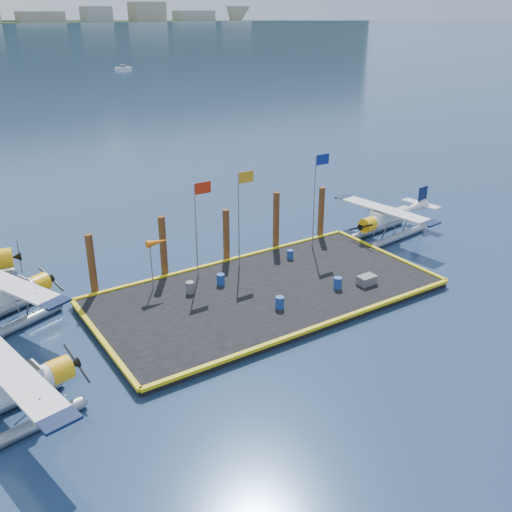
# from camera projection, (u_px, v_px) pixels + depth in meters

# --- Properties ---
(ground) EXTENTS (4000.00, 4000.00, 0.00)m
(ground) POSITION_uv_depth(u_px,v_px,m) (266.00, 296.00, 33.84)
(ground) COLOR navy
(ground) RESTS_ON ground
(dock) EXTENTS (20.00, 10.00, 0.40)m
(dock) POSITION_uv_depth(u_px,v_px,m) (266.00, 293.00, 33.76)
(dock) COLOR black
(dock) RESTS_ON ground
(dock_bumpers) EXTENTS (20.25, 10.25, 0.18)m
(dock_bumpers) POSITION_uv_depth(u_px,v_px,m) (266.00, 289.00, 33.65)
(dock_bumpers) COLOR gold
(dock_bumpers) RESTS_ON dock
(seaplane_a) EXTENTS (8.23, 8.99, 3.18)m
(seaplane_a) POSITION_uv_depth(u_px,v_px,m) (8.00, 396.00, 22.85)
(seaplane_a) COLOR gray
(seaplane_a) RESTS_ON ground
(seaplane_b) EXTENTS (8.14, 8.59, 3.12)m
(seaplane_b) POSITION_uv_depth(u_px,v_px,m) (5.00, 301.00, 30.37)
(seaplane_b) COLOR gray
(seaplane_b) RESTS_ON ground
(seaplane_d) EXTENTS (7.91, 8.72, 3.09)m
(seaplane_d) POSITION_uv_depth(u_px,v_px,m) (386.00, 220.00, 42.16)
(seaplane_d) COLOR gray
(seaplane_d) RESTS_ON ground
(drum_0) EXTENTS (0.49, 0.49, 0.69)m
(drum_0) POSITION_uv_depth(u_px,v_px,m) (190.00, 287.00, 33.26)
(drum_0) COLOR #545559
(drum_0) RESTS_ON dock
(drum_1) EXTENTS (0.49, 0.49, 0.69)m
(drum_1) POSITION_uv_depth(u_px,v_px,m) (338.00, 283.00, 33.81)
(drum_1) COLOR navy
(drum_1) RESTS_ON dock
(drum_3) EXTENTS (0.48, 0.48, 0.68)m
(drum_3) POSITION_uv_depth(u_px,v_px,m) (280.00, 302.00, 31.56)
(drum_3) COLOR navy
(drum_3) RESTS_ON dock
(drum_4) EXTENTS (0.42, 0.42, 0.59)m
(drum_4) POSITION_uv_depth(u_px,v_px,m) (290.00, 254.00, 37.93)
(drum_4) COLOR navy
(drum_4) RESTS_ON dock
(drum_5) EXTENTS (0.48, 0.48, 0.67)m
(drum_5) POSITION_uv_depth(u_px,v_px,m) (221.00, 279.00, 34.29)
(drum_5) COLOR navy
(drum_5) RESTS_ON dock
(crate) EXTENTS (1.09, 0.73, 0.55)m
(crate) POSITION_uv_depth(u_px,v_px,m) (367.00, 280.00, 34.34)
(crate) COLOR #545559
(crate) RESTS_ON dock
(flagpole_red) EXTENTS (1.14, 0.08, 6.00)m
(flagpole_red) POSITION_uv_depth(u_px,v_px,m) (199.00, 216.00, 33.87)
(flagpole_red) COLOR gray
(flagpole_red) RESTS_ON dock
(flagpole_yellow) EXTENTS (1.14, 0.08, 6.20)m
(flagpole_yellow) POSITION_uv_depth(u_px,v_px,m) (241.00, 205.00, 35.33)
(flagpole_yellow) COLOR gray
(flagpole_yellow) RESTS_ON dock
(flagpole_blue) EXTENTS (1.14, 0.08, 6.50)m
(flagpole_blue) POSITION_uv_depth(u_px,v_px,m) (317.00, 187.00, 38.27)
(flagpole_blue) COLOR gray
(flagpole_blue) RESTS_ON dock
(windsock) EXTENTS (1.40, 0.44, 3.12)m
(windsock) POSITION_uv_depth(u_px,v_px,m) (157.00, 243.00, 32.96)
(windsock) COLOR gray
(windsock) RESTS_ON dock
(piling_0) EXTENTS (0.44, 0.44, 4.00)m
(piling_0) POSITION_uv_depth(u_px,v_px,m) (92.00, 267.00, 32.93)
(piling_0) COLOR #432113
(piling_0) RESTS_ON ground
(piling_1) EXTENTS (0.44, 0.44, 4.20)m
(piling_1) POSITION_uv_depth(u_px,v_px,m) (163.00, 249.00, 35.15)
(piling_1) COLOR #432113
(piling_1) RESTS_ON ground
(piling_2) EXTENTS (0.44, 0.44, 3.80)m
(piling_2) POSITION_uv_depth(u_px,v_px,m) (226.00, 237.00, 37.49)
(piling_2) COLOR #432113
(piling_2) RESTS_ON ground
(piling_3) EXTENTS (0.44, 0.44, 4.30)m
(piling_3) POSITION_uv_depth(u_px,v_px,m) (276.00, 222.00, 39.40)
(piling_3) COLOR #432113
(piling_3) RESTS_ON ground
(piling_4) EXTENTS (0.44, 0.44, 4.00)m
(piling_4) POSITION_uv_depth(u_px,v_px,m) (321.00, 214.00, 41.47)
(piling_4) COLOR #432113
(piling_4) RESTS_ON ground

